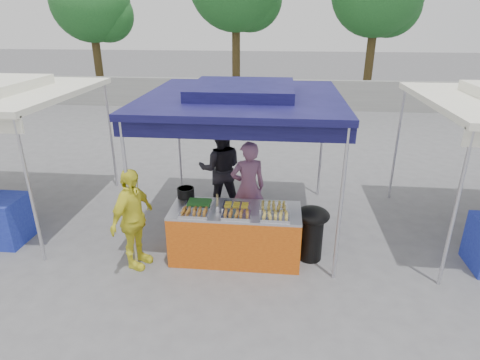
# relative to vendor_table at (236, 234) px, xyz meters

# --- Properties ---
(ground_plane) EXTENTS (80.00, 80.00, 0.00)m
(ground_plane) POSITION_rel_vendor_table_xyz_m (0.00, 0.10, -0.43)
(ground_plane) COLOR #5F5E61
(back_wall) EXTENTS (40.00, 0.25, 1.20)m
(back_wall) POSITION_rel_vendor_table_xyz_m (0.00, 11.10, 0.17)
(back_wall) COLOR gray
(back_wall) RESTS_ON ground_plane
(main_canopy) EXTENTS (3.20, 3.20, 2.57)m
(main_canopy) POSITION_rel_vendor_table_xyz_m (0.00, 1.07, 1.94)
(main_canopy) COLOR silver
(main_canopy) RESTS_ON ground_plane
(tree_0) EXTENTS (3.47, 3.40, 5.84)m
(tree_0) POSITION_rel_vendor_table_xyz_m (-7.62, 12.85, 3.56)
(tree_0) COLOR #44351A
(tree_0) RESTS_ON ground_plane
(vendor_table) EXTENTS (2.00, 0.80, 0.85)m
(vendor_table) POSITION_rel_vendor_table_xyz_m (0.00, 0.00, 0.00)
(vendor_table) COLOR #CB5412
(vendor_table) RESTS_ON ground_plane
(food_tray_fl) EXTENTS (0.42, 0.30, 0.07)m
(food_tray_fl) POSITION_rel_vendor_table_xyz_m (-0.59, -0.24, 0.46)
(food_tray_fl) COLOR silver
(food_tray_fl) RESTS_ON vendor_table
(food_tray_fm) EXTENTS (0.42, 0.30, 0.07)m
(food_tray_fm) POSITION_rel_vendor_table_xyz_m (0.04, -0.24, 0.46)
(food_tray_fm) COLOR silver
(food_tray_fm) RESTS_ON vendor_table
(food_tray_fr) EXTENTS (0.42, 0.30, 0.07)m
(food_tray_fr) POSITION_rel_vendor_table_xyz_m (0.61, -0.24, 0.46)
(food_tray_fr) COLOR silver
(food_tray_fr) RESTS_ON vendor_table
(food_tray_bl) EXTENTS (0.42, 0.30, 0.07)m
(food_tray_bl) POSITION_rel_vendor_table_xyz_m (-0.57, 0.08, 0.46)
(food_tray_bl) COLOR silver
(food_tray_bl) RESTS_ON vendor_table
(food_tray_bm) EXTENTS (0.42, 0.30, 0.07)m
(food_tray_bm) POSITION_rel_vendor_table_xyz_m (0.01, 0.05, 0.46)
(food_tray_bm) COLOR silver
(food_tray_bm) RESTS_ON vendor_table
(food_tray_br) EXTENTS (0.42, 0.30, 0.07)m
(food_tray_br) POSITION_rel_vendor_table_xyz_m (0.58, 0.08, 0.46)
(food_tray_br) COLOR silver
(food_tray_br) RESTS_ON vendor_table
(cooking_pot) EXTENTS (0.27, 0.27, 0.16)m
(cooking_pot) POSITION_rel_vendor_table_xyz_m (-0.85, 0.36, 0.51)
(cooking_pot) COLOR black
(cooking_pot) RESTS_ON vendor_table
(skewer_cup) EXTENTS (0.07, 0.07, 0.09)m
(skewer_cup) POSITION_rel_vendor_table_xyz_m (-0.26, -0.09, 0.47)
(skewer_cup) COLOR silver
(skewer_cup) RESTS_ON vendor_table
(wok_burner) EXTENTS (0.53, 0.53, 0.89)m
(wok_burner) POSITION_rel_vendor_table_xyz_m (1.18, 0.09, 0.10)
(wok_burner) COLOR black
(wok_burner) RESTS_ON ground_plane
(crate_left) EXTENTS (0.49, 0.34, 0.29)m
(crate_left) POSITION_rel_vendor_table_xyz_m (-0.41, 0.77, -0.28)
(crate_left) COLOR #1424AA
(crate_left) RESTS_ON ground_plane
(crate_right) EXTENTS (0.51, 0.36, 0.31)m
(crate_right) POSITION_rel_vendor_table_xyz_m (0.34, 0.74, -0.27)
(crate_right) COLOR #1424AA
(crate_right) RESTS_ON ground_plane
(crate_stacked) EXTENTS (0.48, 0.34, 0.29)m
(crate_stacked) POSITION_rel_vendor_table_xyz_m (0.34, 0.74, 0.03)
(crate_stacked) COLOR #1424AA
(crate_stacked) RESTS_ON crate_right
(vendor_woman) EXTENTS (0.70, 0.57, 1.67)m
(vendor_woman) POSITION_rel_vendor_table_xyz_m (0.12, 0.87, 0.41)
(vendor_woman) COLOR #905B7D
(vendor_woman) RESTS_ON ground_plane
(helper_man) EXTENTS (0.94, 0.78, 1.75)m
(helper_man) POSITION_rel_vendor_table_xyz_m (-0.47, 1.65, 0.45)
(helper_man) COLOR black
(helper_man) RESTS_ON ground_plane
(customer_person) EXTENTS (0.64, 1.00, 1.58)m
(customer_person) POSITION_rel_vendor_table_xyz_m (-1.49, -0.37, 0.37)
(customer_person) COLOR yellow
(customer_person) RESTS_ON ground_plane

